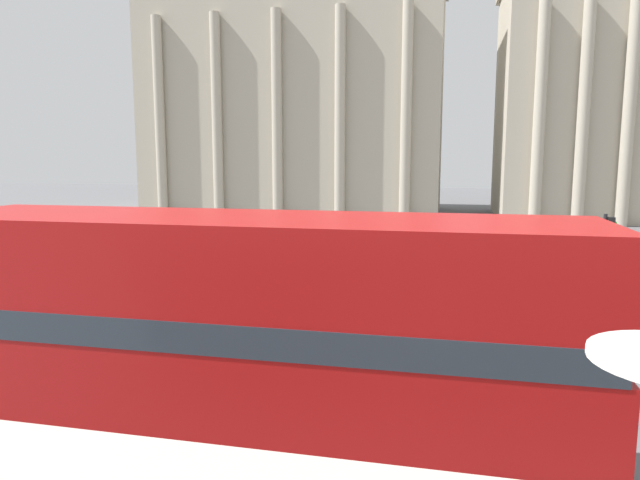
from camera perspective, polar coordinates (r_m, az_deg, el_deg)
The scene contains 6 objects.
double_decker_bus at distance 9.09m, azimuth -6.98°, elevation -9.38°, with size 10.38×2.74×4.19m.
plaza_building_left at distance 57.26m, azimuth -2.37°, elevation 13.71°, with size 28.42×13.70×21.33m.
traffic_light_near at distance 14.45m, azimuth 25.58°, elevation -3.87°, with size 0.42×0.24×3.43m.
traffic_light_mid at distance 20.95m, azimuth 26.69°, elevation -0.71°, with size 0.42×0.24×3.28m.
pedestrian_grey at distance 35.24m, azimuth 15.99°, elevation 1.09°, with size 0.32×0.32×1.66m.
pedestrian_white at distance 36.22m, azimuth 9.58°, elevation 1.52°, with size 0.32×0.32×1.70m.
Camera 1 is at (0.58, -2.49, 5.06)m, focal length 32.00 mm.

